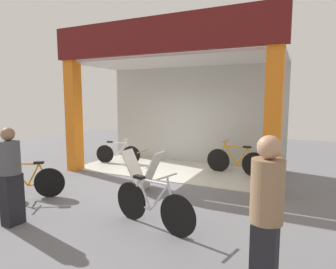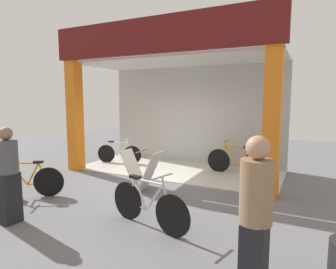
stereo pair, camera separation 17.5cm
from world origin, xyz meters
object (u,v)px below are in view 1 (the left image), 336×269
(bicycle_inside_0, at_px, (118,153))
(bicycle_inside_1, at_px, (236,161))
(bicycle_parked_0, at_px, (153,205))
(bicycle_parked_1, at_px, (26,182))
(pedestrian_0, at_px, (11,175))
(pedestrian_2, at_px, (266,220))
(sandwich_board_sign, at_px, (143,170))

(bicycle_inside_0, distance_m, bicycle_inside_1, 3.85)
(bicycle_parked_0, xyz_separation_m, bicycle_parked_1, (-3.15, 0.10, -0.01))
(pedestrian_0, xyz_separation_m, pedestrian_2, (4.12, -0.22, 0.06))
(bicycle_parked_0, bearing_deg, bicycle_inside_0, 131.66)
(bicycle_inside_1, distance_m, pedestrian_0, 5.65)
(bicycle_inside_1, relative_size, bicycle_parked_1, 1.20)
(bicycle_inside_1, distance_m, pedestrian_2, 5.38)
(pedestrian_2, bearing_deg, bicycle_inside_1, 105.25)
(bicycle_inside_0, height_order, sandwich_board_sign, sandwich_board_sign)
(bicycle_parked_1, relative_size, sandwich_board_sign, 1.51)
(bicycle_inside_1, xyz_separation_m, pedestrian_2, (1.41, -5.16, 0.54))
(bicycle_inside_0, xyz_separation_m, bicycle_parked_0, (3.33, -3.75, 0.04))
(bicycle_parked_0, xyz_separation_m, pedestrian_2, (1.91, -1.14, 0.55))
(bicycle_inside_0, relative_size, sandwich_board_sign, 1.57)
(pedestrian_0, bearing_deg, pedestrian_2, -3.11)
(bicycle_parked_1, bearing_deg, sandwich_board_sign, 37.79)
(pedestrian_0, bearing_deg, sandwich_board_sign, 67.56)
(bicycle_inside_1, xyz_separation_m, bicycle_parked_0, (-0.50, -4.02, -0.00))
(bicycle_inside_0, xyz_separation_m, sandwich_board_sign, (2.18, -2.10, 0.14))
(bicycle_inside_1, distance_m, sandwich_board_sign, 2.89)
(bicycle_inside_0, relative_size, bicycle_inside_1, 0.86)
(sandwich_board_sign, xyz_separation_m, pedestrian_2, (3.06, -2.79, 0.46))
(pedestrian_2, bearing_deg, pedestrian_0, 176.89)
(bicycle_inside_1, bearing_deg, bicycle_parked_0, -97.13)
(bicycle_inside_1, relative_size, bicycle_parked_0, 1.03)
(bicycle_parked_1, distance_m, pedestrian_2, 5.24)
(bicycle_inside_0, xyz_separation_m, pedestrian_2, (5.24, -4.89, 0.59))
(bicycle_parked_0, bearing_deg, bicycle_parked_1, 178.23)
(bicycle_parked_0, xyz_separation_m, sandwich_board_sign, (-1.15, 1.65, 0.09))
(bicycle_inside_0, distance_m, pedestrian_0, 4.82)
(bicycle_inside_1, bearing_deg, pedestrian_2, -74.75)
(bicycle_inside_1, height_order, pedestrian_0, pedestrian_0)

